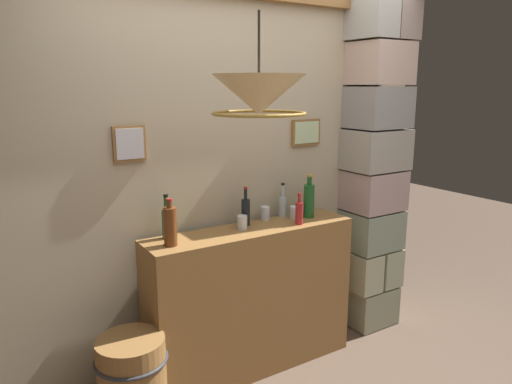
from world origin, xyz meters
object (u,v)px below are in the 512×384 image
liquor_bottle_amaro (309,200)px  pendant_lamp (259,96)px  liquor_bottle_brandy (299,212)px  glass_tumbler_highball (296,213)px  liquor_bottle_sherry (170,226)px  liquor_bottle_rye (246,211)px  glass_tumbler_shot (265,213)px  wooden_barrel (133,384)px  glass_tumbler_rocks (242,222)px  liquor_bottle_scotch (283,205)px  liquor_bottle_rum (167,222)px

liquor_bottle_amaro → pendant_lamp: 1.26m
liquor_bottle_brandy → glass_tumbler_highball: bearing=63.3°
liquor_bottle_sherry → liquor_bottle_amaro: bearing=2.9°
liquor_bottle_rye → glass_tumbler_highball: bearing=-8.2°
glass_tumbler_shot → wooden_barrel: (-1.06, -0.29, -0.76)m
liquor_bottle_brandy → glass_tumbler_highball: liquor_bottle_brandy is taller
liquor_bottle_rye → glass_tumbler_highball: 0.38m
glass_tumbler_rocks → pendant_lamp: bearing=-114.0°
liquor_bottle_scotch → pendant_lamp: pendant_lamp is taller
liquor_bottle_sherry → wooden_barrel: bearing=-157.2°
liquor_bottle_rye → wooden_barrel: liquor_bottle_rye is taller
pendant_lamp → wooden_barrel: bearing=140.6°
liquor_bottle_sherry → glass_tumbler_shot: liquor_bottle_sherry is taller
liquor_bottle_brandy → pendant_lamp: (-0.65, -0.52, 0.77)m
liquor_bottle_rum → pendant_lamp: 1.05m
liquor_bottle_sherry → wooden_barrel: 0.89m
liquor_bottle_amaro → pendant_lamp: bearing=-142.6°
liquor_bottle_rum → liquor_bottle_scotch: 0.86m
liquor_bottle_rum → glass_tumbler_highball: bearing=-4.7°
liquor_bottle_brandy → glass_tumbler_shot: bearing=122.9°
liquor_bottle_rye → glass_tumbler_shot: (0.18, 0.04, -0.05)m
glass_tumbler_shot → liquor_bottle_rye: bearing=-168.2°
liquor_bottle_rum → liquor_bottle_rye: size_ratio=1.05×
liquor_bottle_rum → glass_tumbler_shot: size_ratio=2.87×
liquor_bottle_brandy → liquor_bottle_rye: size_ratio=0.82×
liquor_bottle_rum → glass_tumbler_shot: liquor_bottle_rum is taller
liquor_bottle_rum → pendant_lamp: pendant_lamp is taller
liquor_bottle_rye → wooden_barrel: size_ratio=0.47×
liquor_bottle_brandy → glass_tumbler_rocks: 0.39m
liquor_bottle_rum → wooden_barrel: bearing=-141.9°
pendant_lamp → liquor_bottle_rum: bearing=105.4°
liquor_bottle_rum → liquor_bottle_brandy: 0.87m
liquor_bottle_amaro → wooden_barrel: bearing=-172.3°
liquor_bottle_rum → wooden_barrel: liquor_bottle_rum is taller
liquor_bottle_rye → glass_tumbler_shot: 0.19m
liquor_bottle_amaro → glass_tumbler_rocks: liquor_bottle_amaro is taller
liquor_bottle_scotch → liquor_bottle_sherry: bearing=-170.0°
liquor_bottle_sherry → liquor_bottle_scotch: size_ratio=1.15×
liquor_bottle_brandy → glass_tumbler_rocks: size_ratio=2.33×
liquor_bottle_amaro → liquor_bottle_scotch: bearing=144.7°
liquor_bottle_brandy → liquor_bottle_amaro: bearing=32.3°
liquor_bottle_rum → liquor_bottle_sherry: (-0.04, -0.14, 0.02)m
liquor_bottle_brandy → glass_tumbler_highball: (0.06, 0.11, -0.04)m
liquor_bottle_sherry → pendant_lamp: 0.96m
liquor_bottle_amaro → glass_tumbler_rocks: 0.54m
liquor_bottle_brandy → liquor_bottle_sherry: 0.89m
liquor_bottle_brandy → liquor_bottle_sherry: bearing=176.8°
liquor_bottle_amaro → glass_tumbler_highball: liquor_bottle_amaro is taller
liquor_bottle_rye → wooden_barrel: bearing=-164.3°
liquor_bottle_scotch → glass_tumbler_rocks: bearing=-164.8°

